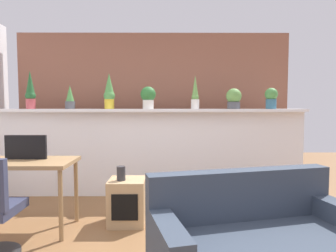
{
  "coord_description": "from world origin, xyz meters",
  "views": [
    {
      "loc": [
        0.21,
        -2.39,
        1.32
      ],
      "look_at": [
        0.23,
        0.97,
        1.09
      ],
      "focal_mm": 32.12,
      "sensor_mm": 36.0,
      "label": 1
    }
  ],
  "objects": [
    {
      "name": "tv_monitor",
      "position": [
        -1.29,
        0.8,
        0.88
      ],
      "size": [
        0.44,
        0.04,
        0.26
      ],
      "primitive_type": "cube",
      "color": "black",
      "rests_on": "desk"
    },
    {
      "name": "potted_plant_6",
      "position": [
        1.72,
        1.93,
        1.44
      ],
      "size": [
        0.18,
        0.18,
        0.3
      ],
      "color": "#386B84",
      "rests_on": "plant_shelf"
    },
    {
      "name": "plant_shelf",
      "position": [
        0.0,
        1.96,
        1.25
      ],
      "size": [
        4.41,
        0.36,
        0.04
      ],
      "primitive_type": "cube",
      "color": "white",
      "rests_on": "divider_wall"
    },
    {
      "name": "potted_plant_1",
      "position": [
        -1.17,
        1.95,
        1.43
      ],
      "size": [
        0.14,
        0.14,
        0.34
      ],
      "color": "#4C4C51",
      "rests_on": "plant_shelf"
    },
    {
      "name": "couch",
      "position": [
        0.88,
        -0.23,
        0.28
      ],
      "size": [
        1.7,
        1.11,
        0.8
      ],
      "color": "#333D4C",
      "rests_on": "ground"
    },
    {
      "name": "vase_on_shelf",
      "position": [
        -0.29,
        0.87,
        0.58
      ],
      "size": [
        0.1,
        0.1,
        0.16
      ],
      "primitive_type": "cylinder",
      "color": "#2D2D33",
      "rests_on": "side_cube_shelf"
    },
    {
      "name": "potted_plant_3",
      "position": [
        -0.05,
        1.93,
        1.45
      ],
      "size": [
        0.22,
        0.22,
        0.32
      ],
      "color": "silver",
      "rests_on": "plant_shelf"
    },
    {
      "name": "brick_wall_behind",
      "position": [
        0.0,
        2.6,
        1.25
      ],
      "size": [
        4.41,
        0.1,
        2.5
      ],
      "primitive_type": "cube",
      "color": "#935B47",
      "rests_on": "ground"
    },
    {
      "name": "divider_wall",
      "position": [
        0.0,
        2.0,
        0.62
      ],
      "size": [
        4.41,
        0.16,
        1.23
      ],
      "primitive_type": "cube",
      "color": "white",
      "rests_on": "ground"
    },
    {
      "name": "potted_plant_2",
      "position": [
        -0.62,
        1.98,
        1.52
      ],
      "size": [
        0.16,
        0.16,
        0.52
      ],
      "color": "gold",
      "rests_on": "plant_shelf"
    },
    {
      "name": "side_cube_shelf",
      "position": [
        -0.23,
        0.91,
        0.25
      ],
      "size": [
        0.4,
        0.41,
        0.5
      ],
      "color": "tan",
      "rests_on": "ground"
    },
    {
      "name": "potted_plant_5",
      "position": [
        1.19,
        1.96,
        1.43
      ],
      "size": [
        0.22,
        0.22,
        0.3
      ],
      "color": "#4C4C51",
      "rests_on": "plant_shelf"
    },
    {
      "name": "desk",
      "position": [
        -1.31,
        0.72,
        0.67
      ],
      "size": [
        1.1,
        0.6,
        0.75
      ],
      "color": "#99754C",
      "rests_on": "ground"
    },
    {
      "name": "potted_plant_0",
      "position": [
        -1.74,
        1.94,
        1.53
      ],
      "size": [
        0.14,
        0.14,
        0.55
      ],
      "color": "#B7474C",
      "rests_on": "plant_shelf"
    },
    {
      "name": "potted_plant_4",
      "position": [
        0.63,
        1.96,
        1.48
      ],
      "size": [
        0.12,
        0.12,
        0.49
      ],
      "color": "silver",
      "rests_on": "plant_shelf"
    }
  ]
}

